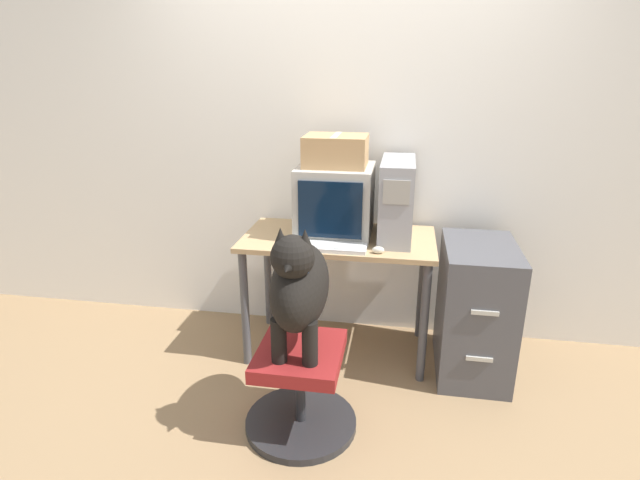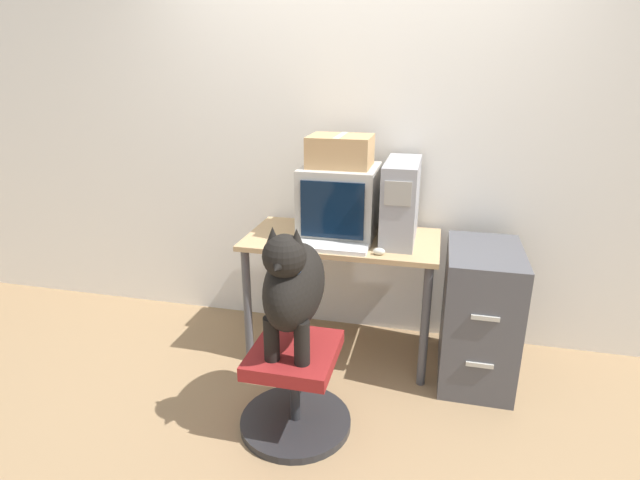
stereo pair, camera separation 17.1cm
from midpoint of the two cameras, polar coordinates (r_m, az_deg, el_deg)
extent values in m
plane|color=#937551|center=(3.11, -0.46, -15.22)|extent=(12.00, 12.00, 0.00)
cube|color=white|center=(3.27, 1.63, 11.21)|extent=(8.00, 0.05, 2.60)
cube|color=tan|center=(3.03, 0.53, 0.09)|extent=(1.16, 0.62, 0.03)
cylinder|color=#4C4C51|center=(3.08, -10.16, -7.79)|extent=(0.05, 0.05, 0.75)
cylinder|color=#4C4C51|center=(2.92, 10.13, -9.40)|extent=(0.05, 0.05, 0.75)
cylinder|color=#4C4C51|center=(3.53, -7.36, -4.01)|extent=(0.05, 0.05, 0.75)
cylinder|color=#4C4C51|center=(3.39, 10.15, -5.19)|extent=(0.05, 0.05, 0.75)
cube|color=#B7B2A8|center=(3.03, 0.15, 4.54)|extent=(0.45, 0.43, 0.42)
cube|color=black|center=(2.82, -0.59, 3.41)|extent=(0.37, 0.01, 0.33)
cube|color=#99999E|center=(2.97, 7.12, 4.59)|extent=(0.19, 0.50, 0.47)
cube|color=#9E998E|center=(2.70, 6.93, 5.41)|extent=(0.14, 0.01, 0.13)
cube|color=silver|center=(2.83, -0.94, -0.76)|extent=(0.45, 0.16, 0.02)
cube|color=silver|center=(2.83, -0.94, -0.50)|extent=(0.42, 0.13, 0.00)
ellipsoid|color=beige|center=(2.77, 4.91, -1.16)|extent=(0.07, 0.04, 0.04)
cylinder|color=#262628|center=(2.75, -4.08, -20.09)|extent=(0.57, 0.57, 0.04)
cylinder|color=#262628|center=(2.63, -4.19, -16.84)|extent=(0.05, 0.05, 0.35)
cube|color=maroon|center=(2.51, -4.31, -13.01)|extent=(0.41, 0.46, 0.07)
ellipsoid|color=black|center=(2.37, -4.35, -5.37)|extent=(0.27, 0.54, 0.40)
cylinder|color=black|center=(2.36, -6.85, -11.35)|extent=(0.07, 0.07, 0.22)
cylinder|color=black|center=(2.32, -3.32, -11.72)|extent=(0.07, 0.07, 0.22)
sphere|color=black|center=(2.16, -5.42, -1.97)|extent=(0.20, 0.20, 0.20)
cone|color=black|center=(2.08, -6.03, -3.22)|extent=(0.09, 0.10, 0.09)
cone|color=black|center=(2.15, -6.81, 0.28)|extent=(0.07, 0.07, 0.09)
cone|color=black|center=(2.12, -4.02, 0.12)|extent=(0.07, 0.07, 0.09)
torus|color=blue|center=(2.21, -5.20, -3.52)|extent=(0.14, 0.14, 0.02)
cube|color=#4C4C51|center=(3.08, 15.78, -7.67)|extent=(0.41, 0.62, 0.80)
cube|color=beige|center=(2.74, 16.64, -8.02)|extent=(0.14, 0.01, 0.02)
cube|color=beige|center=(2.88, 16.10, -12.98)|extent=(0.14, 0.01, 0.02)
cube|color=tan|center=(2.97, 0.15, 10.16)|extent=(0.36, 0.30, 0.18)
cube|color=beige|center=(2.95, 0.15, 11.90)|extent=(0.04, 0.29, 0.00)
camera|label=1|loc=(0.09, -91.82, -0.64)|focal=28.00mm
camera|label=2|loc=(0.09, 88.18, 0.64)|focal=28.00mm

